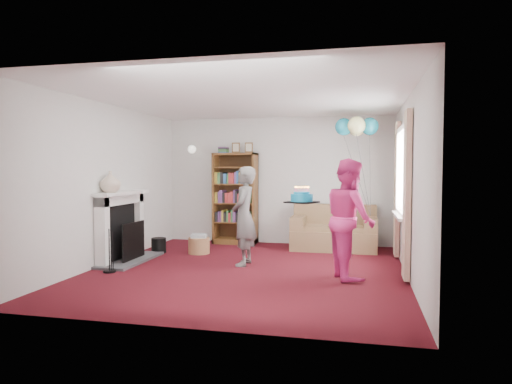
% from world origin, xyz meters
% --- Properties ---
extents(ground, '(5.00, 5.00, 0.00)m').
position_xyz_m(ground, '(0.00, 0.00, 0.00)').
color(ground, '#34070F').
rests_on(ground, ground).
extents(wall_back, '(4.50, 0.02, 2.50)m').
position_xyz_m(wall_back, '(0.00, 2.51, 1.25)').
color(wall_back, silver).
rests_on(wall_back, ground).
extents(wall_left, '(0.02, 5.00, 2.50)m').
position_xyz_m(wall_left, '(-2.26, 0.00, 1.25)').
color(wall_left, silver).
rests_on(wall_left, ground).
extents(wall_right, '(0.02, 5.00, 2.50)m').
position_xyz_m(wall_right, '(2.26, 0.00, 1.25)').
color(wall_right, silver).
rests_on(wall_right, ground).
extents(ceiling, '(4.50, 5.00, 0.01)m').
position_xyz_m(ceiling, '(0.00, 0.00, 2.50)').
color(ceiling, white).
rests_on(ceiling, wall_back).
extents(fireplace, '(0.55, 1.80, 1.12)m').
position_xyz_m(fireplace, '(-2.09, 0.19, 0.51)').
color(fireplace, '#3F3F42').
rests_on(fireplace, ground).
extents(window_bay, '(0.14, 2.02, 2.20)m').
position_xyz_m(window_bay, '(2.21, 0.60, 1.20)').
color(window_bay, white).
rests_on(window_bay, ground).
extents(wall_sconce, '(0.16, 0.23, 0.16)m').
position_xyz_m(wall_sconce, '(-1.75, 2.36, 1.88)').
color(wall_sconce, gold).
rests_on(wall_sconce, ground).
extents(bookcase, '(0.85, 0.42, 2.00)m').
position_xyz_m(bookcase, '(-0.81, 2.30, 0.88)').
color(bookcase, '#472B14').
rests_on(bookcase, ground).
extents(sofa, '(1.54, 0.81, 0.81)m').
position_xyz_m(sofa, '(1.14, 2.06, 0.31)').
color(sofa, brown).
rests_on(sofa, ground).
extents(wicker_basket, '(0.37, 0.37, 0.34)m').
position_xyz_m(wicker_basket, '(-1.14, 1.08, 0.15)').
color(wicker_basket, olive).
rests_on(wicker_basket, ground).
extents(person_striped, '(0.38, 0.56, 1.52)m').
position_xyz_m(person_striped, '(-0.14, 0.33, 0.76)').
color(person_striped, black).
rests_on(person_striped, ground).
extents(person_magenta, '(0.84, 0.95, 1.63)m').
position_xyz_m(person_magenta, '(1.47, -0.15, 0.81)').
color(person_magenta, '#D42A74').
rests_on(person_magenta, ground).
extents(birthday_cake, '(0.36, 0.36, 0.22)m').
position_xyz_m(birthday_cake, '(0.83, -0.26, 1.09)').
color(birthday_cake, black).
rests_on(birthday_cake, ground).
extents(balloons, '(0.74, 0.74, 1.73)m').
position_xyz_m(balloons, '(1.53, 1.73, 2.22)').
color(balloons, '#3F3F3F').
rests_on(balloons, ground).
extents(mantel_vase, '(0.40, 0.40, 0.33)m').
position_xyz_m(mantel_vase, '(-2.12, -0.15, 1.29)').
color(mantel_vase, beige).
rests_on(mantel_vase, fireplace).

